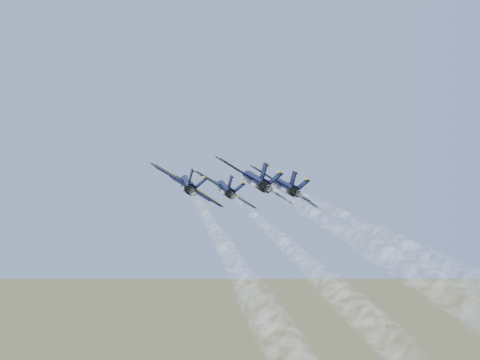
# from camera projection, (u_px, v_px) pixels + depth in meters

# --- Properties ---
(jet_lead) EXTENTS (11.45, 17.82, 7.21)m
(jet_lead) POSITION_uv_depth(u_px,v_px,m) (225.00, 189.00, 111.53)
(jet_lead) COLOR black
(jet_left) EXTENTS (11.45, 17.82, 7.21)m
(jet_left) POSITION_uv_depth(u_px,v_px,m) (187.00, 185.00, 98.41)
(jet_left) COLOR black
(jet_right) EXTENTS (11.45, 17.82, 7.21)m
(jet_right) POSITION_uv_depth(u_px,v_px,m) (284.00, 186.00, 102.89)
(jet_right) COLOR black
(jet_slot) EXTENTS (11.45, 17.82, 7.21)m
(jet_slot) POSITION_uv_depth(u_px,v_px,m) (255.00, 181.00, 88.69)
(jet_slot) COLOR black
(smoke_trail_lead) EXTENTS (25.30, 70.03, 3.03)m
(smoke_trail_lead) POSITION_uv_depth(u_px,v_px,m) (326.00, 159.00, 57.44)
(smoke_trail_lead) COLOR white
(smoke_trail_left) EXTENTS (25.30, 70.03, 3.03)m
(smoke_trail_left) POSITION_uv_depth(u_px,v_px,m) (272.00, 141.00, 44.33)
(smoke_trail_left) COLOR white
(smoke_trail_right) EXTENTS (25.30, 70.03, 3.03)m
(smoke_trail_right) POSITION_uv_depth(u_px,v_px,m) (467.00, 148.00, 48.81)
(smoke_trail_right) COLOR white
(smoke_trail_slot) EXTENTS (25.30, 70.03, 3.03)m
(smoke_trail_slot) POSITION_uv_depth(u_px,v_px,m) (469.00, 118.00, 34.60)
(smoke_trail_slot) COLOR white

